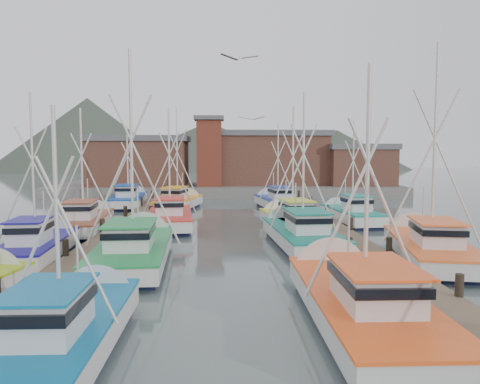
{
  "coord_description": "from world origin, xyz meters",
  "views": [
    {
      "loc": [
        -0.29,
        -24.78,
        5.49
      ],
      "look_at": [
        0.9,
        8.27,
        2.6
      ],
      "focal_mm": 35.0,
      "sensor_mm": 36.0,
      "label": 1
    }
  ],
  "objects_px": {
    "boat_1": "(357,299)",
    "boat_12": "(180,203)",
    "boat_4": "(136,248)",
    "lookout_tower": "(209,151)",
    "boat_0": "(69,330)",
    "boat_8": "(170,217)"
  },
  "relations": [
    {
      "from": "boat_8",
      "to": "boat_1",
      "type": "bearing_deg",
      "value": -72.62
    },
    {
      "from": "boat_1",
      "to": "boat_12",
      "type": "bearing_deg",
      "value": 106.08
    },
    {
      "from": "boat_1",
      "to": "boat_0",
      "type": "bearing_deg",
      "value": -165.19
    },
    {
      "from": "lookout_tower",
      "to": "boat_12",
      "type": "xyz_separation_m",
      "value": [
        -2.39,
        -13.98,
        -4.86
      ]
    },
    {
      "from": "boat_4",
      "to": "boat_8",
      "type": "bearing_deg",
      "value": 84.71
    },
    {
      "from": "lookout_tower",
      "to": "boat_4",
      "type": "bearing_deg",
      "value": -94.33
    },
    {
      "from": "boat_4",
      "to": "boat_0",
      "type": "bearing_deg",
      "value": -92.29
    },
    {
      "from": "boat_1",
      "to": "boat_12",
      "type": "xyz_separation_m",
      "value": [
        -8.43,
        29.09,
        0.01
      ]
    },
    {
      "from": "boat_1",
      "to": "boat_12",
      "type": "height_order",
      "value": "boat_12"
    },
    {
      "from": "lookout_tower",
      "to": "boat_4",
      "type": "relative_size",
      "value": 0.76
    },
    {
      "from": "boat_4",
      "to": "lookout_tower",
      "type": "bearing_deg",
      "value": 82.51
    },
    {
      "from": "boat_0",
      "to": "lookout_tower",
      "type": "bearing_deg",
      "value": 86.74
    },
    {
      "from": "lookout_tower",
      "to": "boat_0",
      "type": "distance_m",
      "value": 45.67
    },
    {
      "from": "lookout_tower",
      "to": "boat_8",
      "type": "bearing_deg",
      "value": -95.4
    },
    {
      "from": "lookout_tower",
      "to": "boat_12",
      "type": "relative_size",
      "value": 0.84
    },
    {
      "from": "lookout_tower",
      "to": "boat_8",
      "type": "xyz_separation_m",
      "value": [
        -2.22,
        -23.47,
        -4.87
      ]
    },
    {
      "from": "boat_8",
      "to": "boat_12",
      "type": "xyz_separation_m",
      "value": [
        -0.17,
        9.49,
        0.0
      ]
    },
    {
      "from": "boat_0",
      "to": "boat_4",
      "type": "xyz_separation_m",
      "value": [
        -0.16,
        10.53,
        0.01
      ]
    },
    {
      "from": "lookout_tower",
      "to": "boat_1",
      "type": "distance_m",
      "value": 43.77
    },
    {
      "from": "lookout_tower",
      "to": "boat_8",
      "type": "distance_m",
      "value": 24.07
    },
    {
      "from": "boat_0",
      "to": "boat_4",
      "type": "distance_m",
      "value": 10.53
    },
    {
      "from": "boat_0",
      "to": "boat_8",
      "type": "distance_m",
      "value": 21.87
    }
  ]
}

